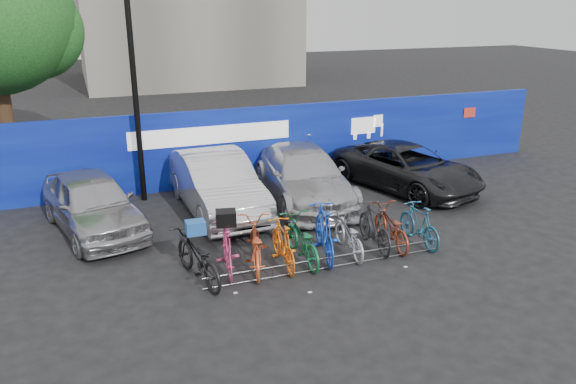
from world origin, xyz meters
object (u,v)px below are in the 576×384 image
lamppost (135,87)px  bike_6 (348,235)px  car_3 (406,167)px  bike_4 (302,240)px  car_2 (304,175)px  bike_3 (283,244)px  car_1 (217,183)px  bike_8 (391,227)px  bike_0 (197,258)px  bike_7 (375,226)px  bike_9 (419,224)px  bike_5 (324,232)px  bike_2 (255,245)px  bike_rack (330,262)px  bike_1 (227,248)px  car_0 (92,203)px

lamppost → bike_6: size_ratio=3.57×
car_3 → bike_4: size_ratio=2.58×
car_2 → bike_3: (-2.06, -3.84, -0.23)m
car_1 → bike_8: 4.95m
bike_4 → bike_6: size_ratio=1.11×
bike_0 → bike_7: bike_7 is taller
bike_8 → bike_9: bearing=172.8°
car_3 → bike_6: size_ratio=2.87×
bike_5 → bike_8: bike_5 is taller
bike_0 → bike_6: size_ratio=1.18×
bike_2 → bike_8: (3.35, -0.01, -0.06)m
car_2 → bike_9: size_ratio=3.10×
car_1 → car_3: bearing=-3.4°
bike_rack → bike_0: 2.84m
car_3 → bike_0: bearing=-169.5°
bike_2 → bike_6: bike_2 is taller
bike_7 → bike_6: bearing=9.4°
bike_7 → bike_8: bike_7 is taller
bike_1 → bike_3: bike_1 is taller
bike_3 → car_3: bearing=-141.5°
bike_8 → bike_1: bearing=4.6°
car_0 → bike_1: (2.56, -3.36, -0.21)m
bike_5 → bike_9: bearing=-170.1°
bike_1 → bike_5: bearing=-172.7°
bike_4 → bike_8: size_ratio=1.05×
car_0 → bike_5: 5.90m
bike_rack → bike_0: bearing=170.2°
bike_rack → car_3: car_3 is taller
car_1 → bike_5: 4.03m
bike_5 → car_3: bearing=-127.4°
bike_1 → bike_8: bearing=-171.5°
lamppost → bike_rack: size_ratio=1.09×
bike_9 → bike_8: bearing=-12.8°
car_1 → car_3: size_ratio=1.00×
car_1 → bike_3: 3.86m
car_0 → bike_4: car_0 is taller
bike_5 → lamppost: bearing=-45.0°
car_2 → bike_2: 4.57m
bike_2 → bike_9: 4.03m
bike_0 → bike_3: (1.89, 0.04, -0.01)m
bike_4 → bike_9: size_ratio=1.14×
lamppost → bike_7: lamppost is taller
bike_3 → bike_6: (1.62, 0.08, -0.07)m
car_2 → bike_0: (-3.95, -3.88, -0.22)m
car_2 → bike_5: size_ratio=2.56×
bike_5 → bike_9: 2.41m
car_1 → car_2: size_ratio=0.94×
bike_8 → bike_9: (0.68, -0.15, 0.03)m
car_0 → bike_7: (6.09, -3.41, -0.20)m
bike_1 → bike_5: size_ratio=0.88×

